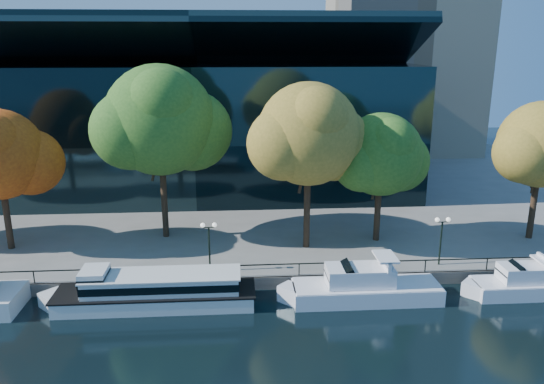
{
  "coord_description": "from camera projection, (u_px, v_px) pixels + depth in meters",
  "views": [
    {
      "loc": [
        0.28,
        -34.32,
        18.44
      ],
      "look_at": [
        3.23,
        8.0,
        6.4
      ],
      "focal_mm": 35.0,
      "sensor_mm": 36.0,
      "label": 1
    }
  ],
  "objects": [
    {
      "name": "tree_3",
      "position": [
        311.0,
        136.0,
        44.15
      ],
      "size": [
        10.83,
        8.88,
        14.38
      ],
      "color": "black",
      "rests_on": "promenade"
    },
    {
      "name": "tour_boat",
      "position": [
        150.0,
        289.0,
        38.15
      ],
      "size": [
        15.63,
        3.49,
        2.97
      ],
      "color": "white",
      "rests_on": "ground"
    },
    {
      "name": "convention_building",
      "position": [
        201.0,
        125.0,
        65.86
      ],
      "size": [
        50.0,
        24.57,
        21.43
      ],
      "color": "black",
      "rests_on": "ground"
    },
    {
      "name": "cruiser_far",
      "position": [
        524.0,
        283.0,
        39.83
      ],
      "size": [
        9.35,
        2.59,
        3.05
      ],
      "color": "white",
      "rests_on": "ground"
    },
    {
      "name": "cruiser_near",
      "position": [
        360.0,
        287.0,
        38.98
      ],
      "size": [
        12.04,
        3.1,
        3.49
      ],
      "color": "white",
      "rests_on": "ground"
    },
    {
      "name": "lamp_2",
      "position": [
        442.0,
        230.0,
        42.29
      ],
      "size": [
        1.26,
        0.36,
        4.03
      ],
      "color": "black",
      "rests_on": "promenade"
    },
    {
      "name": "tree_5",
      "position": [
        544.0,
        146.0,
        46.64
      ],
      "size": [
        9.56,
        7.84,
        12.57
      ],
      "color": "black",
      "rests_on": "promenade"
    },
    {
      "name": "ground",
      "position": [
        235.0,
        309.0,
        37.95
      ],
      "size": [
        160.0,
        160.0,
        0.0
      ],
      "primitive_type": "plane",
      "color": "black",
      "rests_on": "ground"
    },
    {
      "name": "tree_1",
      "position": [
        0.0,
        157.0,
        44.24
      ],
      "size": [
        9.54,
        7.82,
        12.2
      ],
      "color": "black",
      "rests_on": "promenade"
    },
    {
      "name": "tree_2",
      "position": [
        162.0,
        123.0,
        46.43
      ],
      "size": [
        12.18,
        9.99,
        15.71
      ],
      "color": "black",
      "rests_on": "promenade"
    },
    {
      "name": "promenade",
      "position": [
        234.0,
        178.0,
        72.72
      ],
      "size": [
        90.0,
        67.08,
        1.0
      ],
      "color": "slate",
      "rests_on": "ground"
    },
    {
      "name": "tree_4",
      "position": [
        383.0,
        156.0,
        46.33
      ],
      "size": [
        9.12,
        7.48,
        11.61
      ],
      "color": "black",
      "rests_on": "promenade"
    },
    {
      "name": "railing",
      "position": [
        234.0,
        266.0,
        40.54
      ],
      "size": [
        88.2,
        0.08,
        0.99
      ],
      "color": "black",
      "rests_on": "promenade"
    },
    {
      "name": "lamp_1",
      "position": [
        209.0,
        236.0,
        41.05
      ],
      "size": [
        1.26,
        0.36,
        4.03
      ],
      "color": "black",
      "rests_on": "promenade"
    }
  ]
}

